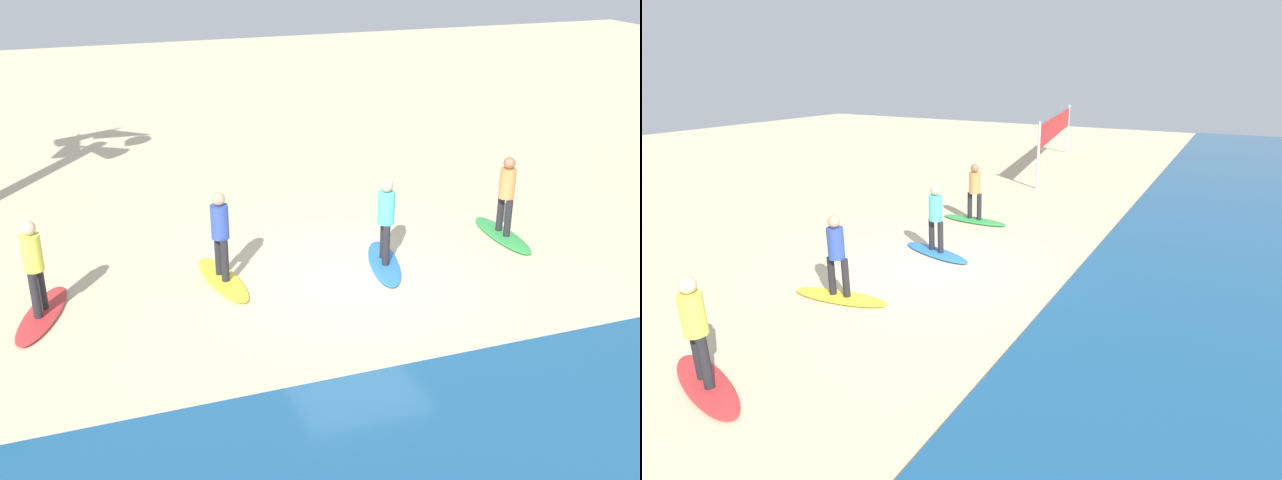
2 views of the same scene
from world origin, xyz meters
TOP-DOWN VIEW (x-y plane):
  - ground_plane at (0.00, 0.00)m, footprint 60.00×60.00m
  - surfboard_green at (-3.67, -0.84)m, footprint 0.65×2.12m
  - surfer_green at (-3.67, -0.84)m, footprint 0.32×0.46m
  - surfboard_blue at (-0.77, -0.39)m, footprint 1.10×2.17m
  - surfer_blue at (-0.77, -0.39)m, footprint 0.32×0.45m
  - surfboard_yellow at (2.31, -0.73)m, footprint 0.85×2.16m
  - surfer_yellow at (2.31, -0.73)m, footprint 0.32×0.46m
  - surfboard_red at (5.45, -0.42)m, footprint 1.18×2.17m
  - surfer_red at (5.45, -0.42)m, footprint 0.32×0.44m

SIDE VIEW (x-z plane):
  - ground_plane at x=0.00m, z-range 0.00..0.00m
  - surfboard_green at x=-3.67m, z-range 0.00..0.09m
  - surfboard_blue at x=-0.77m, z-range 0.00..0.09m
  - surfboard_yellow at x=2.31m, z-range 0.00..0.09m
  - surfboard_red at x=5.45m, z-range 0.00..0.09m
  - surfer_green at x=-3.67m, z-range 0.22..1.86m
  - surfer_blue at x=-0.77m, z-range 0.22..1.86m
  - surfer_yellow at x=2.31m, z-range 0.22..1.86m
  - surfer_red at x=5.45m, z-range 0.22..1.86m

